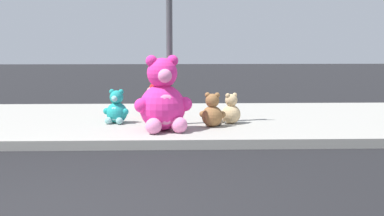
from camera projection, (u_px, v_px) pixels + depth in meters
name	position (u px, v px, depth m)	size (l,w,h in m)	color
sidewalk	(118.00, 122.00, 9.77)	(28.00, 4.40, 0.15)	#9E9B93
sign_pole	(169.00, 27.00, 8.77)	(0.56, 0.11, 3.20)	#4C4C51
plush_pink_large	(163.00, 101.00, 8.35)	(0.94, 0.87, 1.23)	#F22D93
plush_red	(155.00, 103.00, 9.75)	(0.51, 0.52, 0.71)	red
plush_tan	(231.00, 111.00, 9.10)	(0.38, 0.39, 0.55)	tan
plush_teal	(116.00, 110.00, 9.13)	(0.46, 0.43, 0.61)	teal
plush_brown	(212.00, 113.00, 8.78)	(0.45, 0.41, 0.59)	olive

